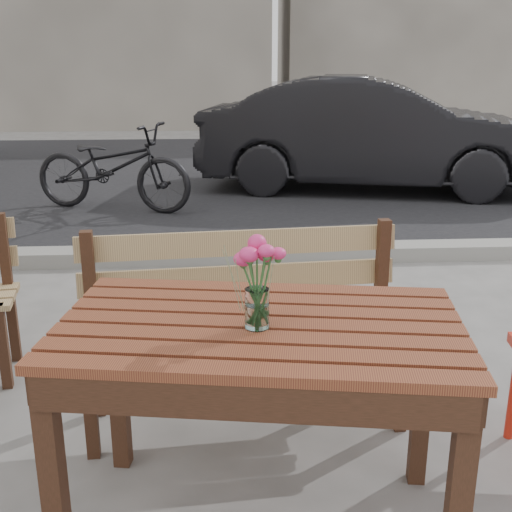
{
  "coord_description": "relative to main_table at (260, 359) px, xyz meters",
  "views": [
    {
      "loc": [
        -0.25,
        -1.99,
        1.61
      ],
      "look_at": [
        -0.14,
        -0.09,
        1.02
      ],
      "focal_mm": 45.0,
      "sensor_mm": 36.0,
      "label": 1
    }
  ],
  "objects": [
    {
      "name": "ground",
      "position": [
        0.12,
        0.1,
        -0.67
      ],
      "size": [
        80.0,
        80.0,
        0.0
      ],
      "primitive_type": "plane",
      "color": "#62605D",
      "rests_on": "ground"
    },
    {
      "name": "street",
      "position": [
        0.12,
        5.16,
        -0.64
      ],
      "size": [
        30.0,
        8.12,
        0.12
      ],
      "color": "black",
      "rests_on": "ground"
    },
    {
      "name": "main_table",
      "position": [
        0.0,
        0.0,
        0.0
      ],
      "size": [
        1.39,
        0.94,
        0.8
      ],
      "rotation": [
        0.0,
        0.0,
        -0.15
      ],
      "color": "#562216",
      "rests_on": "ground"
    },
    {
      "name": "main_bench",
      "position": [
        -0.02,
        0.79,
        -0.11
      ],
      "size": [
        1.5,
        0.56,
        0.91
      ],
      "rotation": [
        0.0,
        0.0,
        0.09
      ],
      "color": "#94744C",
      "rests_on": "ground"
    },
    {
      "name": "main_vase",
      "position": [
        -0.01,
        -0.04,
        0.32
      ],
      "size": [
        0.16,
        0.16,
        0.3
      ],
      "color": "white",
      "rests_on": "main_table"
    },
    {
      "name": "parked_car",
      "position": [
        1.78,
        5.94,
        0.02
      ],
      "size": [
        4.37,
        2.31,
        1.37
      ],
      "primitive_type": "imported",
      "rotation": [
        0.0,
        0.0,
        1.35
      ],
      "color": "black",
      "rests_on": "ground"
    },
    {
      "name": "bicycle",
      "position": [
        -1.24,
        5.0,
        -0.2
      ],
      "size": [
        1.89,
        1.17,
        0.94
      ],
      "primitive_type": "imported",
      "rotation": [
        0.0,
        0.0,
        1.24
      ],
      "color": "black",
      "rests_on": "ground"
    }
  ]
}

